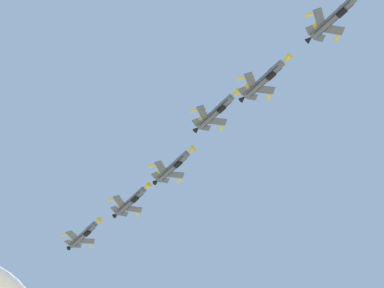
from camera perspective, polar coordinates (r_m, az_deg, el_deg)
name	(u,v)px	position (r m, az deg, el deg)	size (l,w,h in m)	color
fighter_jet_lead	(334,17)	(135.87, 13.24, 11.60)	(10.25, 15.54, 4.38)	#4C5666
fighter_jet_left_wing	(264,79)	(139.80, 6.83, 6.12)	(10.18, 15.54, 4.38)	#4C5666
fighter_jet_right_wing	(216,111)	(148.29, 2.26, 3.08)	(10.23, 15.54, 4.39)	#4C5666
fighter_jet_left_outer	(173,166)	(158.27, -1.79, -2.10)	(10.24, 15.54, 4.39)	#4C5666
fighter_jet_right_outer	(131,201)	(168.40, -5.77, -5.35)	(10.29, 15.54, 4.37)	#4C5666
fighter_jet_trail_slot	(84,234)	(179.61, -10.18, -8.38)	(10.19, 15.54, 4.38)	#4C5666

